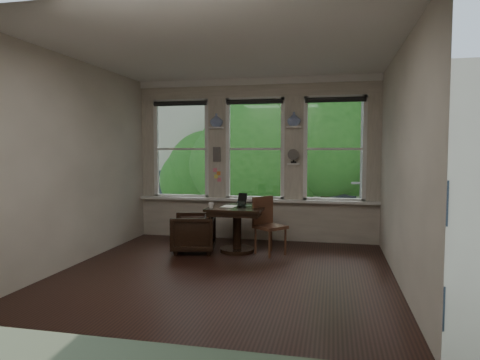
% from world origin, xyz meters
% --- Properties ---
extents(ground, '(4.50, 4.50, 0.00)m').
position_xyz_m(ground, '(0.00, 0.00, 0.00)').
color(ground, black).
rests_on(ground, ground).
extents(ceiling, '(4.50, 4.50, 0.00)m').
position_xyz_m(ceiling, '(0.00, 0.00, 3.00)').
color(ceiling, silver).
rests_on(ceiling, ground).
extents(wall_back, '(4.50, 0.00, 4.50)m').
position_xyz_m(wall_back, '(0.00, 2.25, 1.50)').
color(wall_back, beige).
rests_on(wall_back, ground).
extents(wall_front, '(4.50, 0.00, 4.50)m').
position_xyz_m(wall_front, '(0.00, -2.25, 1.50)').
color(wall_front, beige).
rests_on(wall_front, ground).
extents(wall_left, '(0.00, 4.50, 4.50)m').
position_xyz_m(wall_left, '(-2.25, 0.00, 1.50)').
color(wall_left, beige).
rests_on(wall_left, ground).
extents(wall_right, '(0.00, 4.50, 4.50)m').
position_xyz_m(wall_right, '(2.25, 0.00, 1.50)').
color(wall_right, beige).
rests_on(wall_right, ground).
extents(window_left, '(1.10, 0.12, 1.90)m').
position_xyz_m(window_left, '(-1.45, 2.25, 1.70)').
color(window_left, white).
rests_on(window_left, ground).
extents(window_center, '(1.10, 0.12, 1.90)m').
position_xyz_m(window_center, '(0.00, 2.25, 1.70)').
color(window_center, white).
rests_on(window_center, ground).
extents(window_right, '(1.10, 0.12, 1.90)m').
position_xyz_m(window_right, '(1.45, 2.25, 1.70)').
color(window_right, white).
rests_on(window_right, ground).
extents(shelf_left, '(0.26, 0.16, 0.03)m').
position_xyz_m(shelf_left, '(-0.72, 2.15, 2.10)').
color(shelf_left, white).
rests_on(shelf_left, ground).
extents(shelf_right, '(0.26, 0.16, 0.03)m').
position_xyz_m(shelf_right, '(0.72, 2.15, 2.10)').
color(shelf_right, white).
rests_on(shelf_right, ground).
extents(intercom, '(0.14, 0.06, 0.28)m').
position_xyz_m(intercom, '(-0.72, 2.18, 1.60)').
color(intercom, '#59544F').
rests_on(intercom, ground).
extents(sticky_notes, '(0.16, 0.01, 0.24)m').
position_xyz_m(sticky_notes, '(-0.72, 2.19, 1.25)').
color(sticky_notes, pink).
rests_on(sticky_notes, ground).
extents(desk_fan, '(0.20, 0.20, 0.24)m').
position_xyz_m(desk_fan, '(0.72, 2.13, 1.53)').
color(desk_fan, '#59544F').
rests_on(desk_fan, ground).
extents(vase_left, '(0.24, 0.24, 0.25)m').
position_xyz_m(vase_left, '(-0.72, 2.15, 2.24)').
color(vase_left, white).
rests_on(vase_left, shelf_left).
extents(vase_right, '(0.24, 0.24, 0.25)m').
position_xyz_m(vase_right, '(0.72, 2.15, 2.24)').
color(vase_right, white).
rests_on(vase_right, shelf_right).
extents(table, '(0.90, 0.90, 0.75)m').
position_xyz_m(table, '(-0.10, 1.16, 0.38)').
color(table, black).
rests_on(table, ground).
extents(armchair_left, '(0.81, 0.80, 0.63)m').
position_xyz_m(armchair_left, '(-0.81, 0.99, 0.32)').
color(armchair_left, black).
rests_on(armchair_left, ground).
extents(cushion_red, '(0.45, 0.45, 0.06)m').
position_xyz_m(cushion_red, '(-0.81, 0.99, 0.45)').
color(cushion_red, maroon).
rests_on(cushion_red, armchair_left).
extents(side_chair_right, '(0.59, 0.59, 0.92)m').
position_xyz_m(side_chair_right, '(0.46, 1.09, 0.46)').
color(side_chair_right, '#4D2C1B').
rests_on(side_chair_right, ground).
extents(laptop, '(0.32, 0.22, 0.02)m').
position_xyz_m(laptop, '(0.11, 1.12, 0.76)').
color(laptop, black).
rests_on(laptop, table).
extents(mug, '(0.12, 0.12, 0.09)m').
position_xyz_m(mug, '(-0.47, 0.90, 0.79)').
color(mug, white).
rests_on(mug, table).
extents(drinking_glass, '(0.15, 0.15, 0.10)m').
position_xyz_m(drinking_glass, '(-0.03, 1.07, 0.80)').
color(drinking_glass, white).
rests_on(drinking_glass, table).
extents(tablet, '(0.18, 0.13, 0.22)m').
position_xyz_m(tablet, '(-0.04, 1.25, 0.86)').
color(tablet, black).
rests_on(tablet, table).
extents(papers, '(0.25, 0.32, 0.00)m').
position_xyz_m(papers, '(-0.25, 1.17, 0.75)').
color(papers, silver).
rests_on(papers, table).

